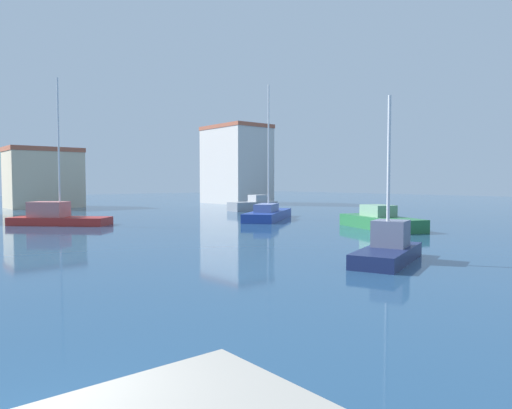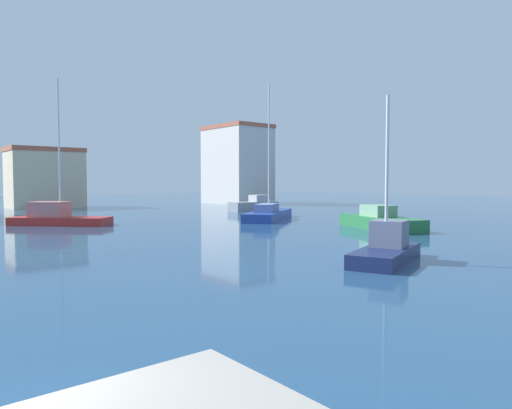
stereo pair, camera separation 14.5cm
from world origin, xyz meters
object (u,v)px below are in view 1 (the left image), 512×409
(sailboat_navy_far_left, at_px, (388,248))
(motorboat_green_distant_north, at_px, (380,221))
(motorboat_grey_mid_harbor, at_px, (254,205))
(sailboat_red_inner_mooring, at_px, (56,216))
(sailboat_blue_distant_east, at_px, (268,213))

(sailboat_navy_far_left, bearing_deg, motorboat_green_distant_north, 36.75)
(motorboat_grey_mid_harbor, xyz_separation_m, motorboat_green_distant_north, (-5.27, -19.16, -0.08))
(sailboat_navy_far_left, bearing_deg, motorboat_grey_mid_harbor, 60.20)
(sailboat_navy_far_left, height_order, sailboat_red_inner_mooring, sailboat_red_inner_mooring)
(sailboat_navy_far_left, distance_m, sailboat_blue_distant_east, 19.62)
(sailboat_blue_distant_east, bearing_deg, sailboat_red_inner_mooring, 158.03)
(motorboat_grey_mid_harbor, distance_m, sailboat_red_inner_mooring, 20.71)
(motorboat_grey_mid_harbor, bearing_deg, sailboat_navy_far_left, -119.80)
(motorboat_green_distant_north, bearing_deg, sailboat_navy_far_left, -143.25)
(sailboat_red_inner_mooring, xyz_separation_m, sailboat_blue_distant_east, (14.34, -5.78, -0.13))
(motorboat_grey_mid_harbor, bearing_deg, sailboat_blue_distant_east, -123.39)
(motorboat_green_distant_north, bearing_deg, sailboat_red_inner_mooring, 133.97)
(sailboat_navy_far_left, relative_size, sailboat_blue_distant_east, 0.58)
(sailboat_navy_far_left, height_order, motorboat_grey_mid_harbor, sailboat_navy_far_left)
(sailboat_red_inner_mooring, relative_size, motorboat_green_distant_north, 1.46)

